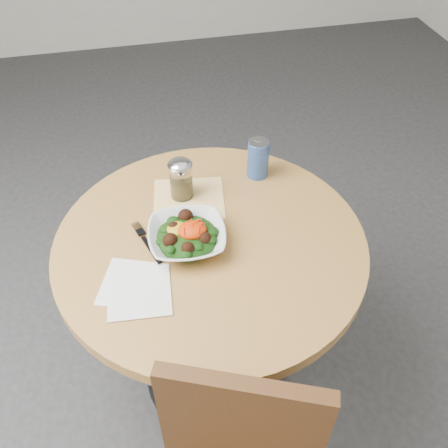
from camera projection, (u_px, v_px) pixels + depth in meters
name	position (u px, v px, depth m)	size (l,w,h in m)	color
ground	(214.00, 372.00, 1.96)	(6.00, 6.00, 0.00)	#2C2C2E
table	(211.00, 283.00, 1.57)	(0.90, 0.90, 0.75)	black
cloth_napkin	(189.00, 199.00, 1.56)	(0.22, 0.20, 0.00)	orange
paper_napkins	(136.00, 288.00, 1.30)	(0.21, 0.23, 0.00)	white
salad_bowl	(187.00, 237.00, 1.40)	(0.23, 0.23, 0.08)	silver
fork	(146.00, 241.00, 1.42)	(0.07, 0.18, 0.00)	black
spice_shaker	(181.00, 179.00, 1.52)	(0.08, 0.08, 0.14)	silver
beverage_can	(258.00, 158.00, 1.60)	(0.07, 0.07, 0.13)	navy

